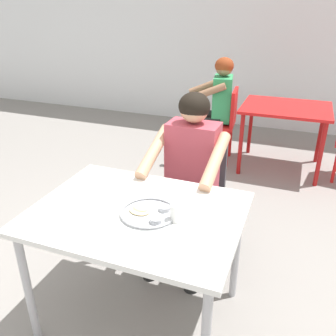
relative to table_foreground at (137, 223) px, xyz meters
name	(u,v)px	position (x,y,z in m)	size (l,w,h in m)	color
ground_plane	(126,314)	(-0.10, -0.01, -0.69)	(12.00, 12.00, 0.05)	gray
back_wall	(253,4)	(-0.10, 3.97, 1.04)	(12.00, 0.12, 3.40)	white
table_foreground	(137,223)	(0.00, 0.00, 0.00)	(1.09, 0.83, 0.74)	white
thali_tray	(149,213)	(0.08, -0.02, 0.09)	(0.30, 0.30, 0.03)	#B7BABF
drinking_cup	(177,212)	(0.23, -0.01, 0.13)	(0.06, 0.06, 0.09)	white
chair_foreground	(197,188)	(0.09, 0.84, -0.19)	(0.40, 0.44, 0.80)	#3F3F44
diner_foreground	(188,169)	(0.08, 0.62, 0.06)	(0.50, 0.56, 1.21)	black
table_background_red	(285,114)	(0.57, 2.50, -0.03)	(0.92, 0.77, 0.72)	red
chair_red_left	(223,120)	(-0.09, 2.46, -0.16)	(0.45, 0.44, 0.85)	red
patron_background	(214,100)	(-0.22, 2.48, 0.05)	(0.60, 0.56, 1.19)	#252525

